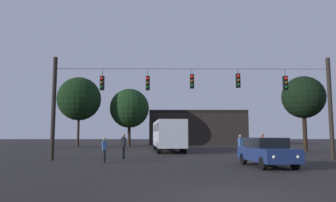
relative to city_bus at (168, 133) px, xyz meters
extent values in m
plane|color=black|center=(1.58, 0.77, -1.87)|extent=(168.00, 168.00, 0.00)
cylinder|color=black|center=(-7.75, -11.13, 1.60)|extent=(0.28, 0.28, 6.92)
cylinder|color=black|center=(10.90, -11.13, 1.60)|extent=(0.28, 0.28, 6.92)
cylinder|color=black|center=(1.58, -11.13, 4.27)|extent=(18.65, 0.02, 0.02)
cylinder|color=black|center=(-4.54, -11.13, 4.00)|extent=(0.03, 0.03, 0.51)
cube|color=black|center=(-4.54, -11.13, 3.27)|extent=(0.26, 0.32, 0.95)
sphere|color=red|center=(-4.54, -11.31, 3.57)|extent=(0.20, 0.20, 0.20)
sphere|color=#5B3D0C|center=(-4.54, -11.31, 3.27)|extent=(0.20, 0.20, 0.20)
sphere|color=#0C4219|center=(-4.54, -11.31, 2.97)|extent=(0.20, 0.20, 0.20)
cylinder|color=black|center=(-1.45, -11.13, 4.00)|extent=(0.03, 0.03, 0.51)
cube|color=black|center=(-1.45, -11.13, 3.28)|extent=(0.26, 0.32, 0.95)
sphere|color=red|center=(-1.45, -11.31, 3.58)|extent=(0.20, 0.20, 0.20)
sphere|color=#5B3D0C|center=(-1.45, -11.31, 3.28)|extent=(0.20, 0.20, 0.20)
sphere|color=#0C4219|center=(-1.45, -11.31, 2.98)|extent=(0.20, 0.20, 0.20)
cylinder|color=black|center=(1.55, -11.13, 4.07)|extent=(0.03, 0.03, 0.38)
cube|color=black|center=(1.55, -11.13, 3.40)|extent=(0.26, 0.32, 0.95)
sphere|color=red|center=(1.55, -11.31, 3.70)|extent=(0.20, 0.20, 0.20)
sphere|color=#5B3D0C|center=(1.55, -11.31, 3.40)|extent=(0.20, 0.20, 0.20)
sphere|color=#0C4219|center=(1.55, -11.31, 3.10)|extent=(0.20, 0.20, 0.20)
cylinder|color=black|center=(4.69, -11.13, 4.10)|extent=(0.03, 0.03, 0.32)
cube|color=black|center=(4.69, -11.13, 3.46)|extent=(0.26, 0.32, 0.95)
sphere|color=red|center=(4.69, -11.31, 3.76)|extent=(0.20, 0.20, 0.20)
sphere|color=#5B3D0C|center=(4.69, -11.31, 3.46)|extent=(0.20, 0.20, 0.20)
sphere|color=#0C4219|center=(4.69, -11.31, 3.16)|extent=(0.20, 0.20, 0.20)
cylinder|color=black|center=(7.91, -11.13, 4.02)|extent=(0.03, 0.03, 0.48)
cube|color=black|center=(7.91, -11.13, 3.30)|extent=(0.26, 0.32, 0.95)
sphere|color=red|center=(7.91, -11.31, 3.60)|extent=(0.20, 0.20, 0.20)
sphere|color=#5B3D0C|center=(7.91, -11.31, 3.30)|extent=(0.20, 0.20, 0.20)
sphere|color=#0C4219|center=(7.91, -11.31, 3.00)|extent=(0.20, 0.20, 0.20)
cube|color=#B7BCC6|center=(0.00, 0.01, -0.12)|extent=(3.36, 11.16, 2.50)
cube|color=black|center=(0.00, 0.01, 0.49)|extent=(3.35, 10.51, 0.70)
cylinder|color=black|center=(-1.42, 3.87, -1.37)|extent=(0.36, 1.02, 1.00)
cylinder|color=black|center=(0.79, 4.04, -1.37)|extent=(0.36, 1.02, 1.00)
cylinder|color=black|center=(-0.93, -2.27, -1.37)|extent=(0.36, 1.02, 1.00)
cylinder|color=black|center=(1.28, -2.10, -1.37)|extent=(0.36, 1.02, 1.00)
cylinder|color=black|center=(-0.78, -4.25, -1.37)|extent=(0.36, 1.02, 1.00)
cylinder|color=black|center=(1.44, -4.07, -1.37)|extent=(0.36, 1.02, 1.00)
cube|color=beige|center=(-0.26, 3.30, 0.49)|extent=(2.62, 1.00, 0.56)
cube|color=beige|center=(0.22, -2.73, 0.49)|extent=(2.62, 1.00, 0.56)
cube|color=navy|center=(5.08, -15.55, -1.21)|extent=(2.16, 4.44, 0.68)
cube|color=black|center=(5.06, -15.40, -0.61)|extent=(1.78, 2.45, 0.52)
cylinder|color=black|center=(5.99, -16.89, -1.55)|extent=(0.27, 0.66, 0.64)
cylinder|color=black|center=(4.41, -17.03, -1.55)|extent=(0.27, 0.66, 0.64)
cylinder|color=black|center=(5.74, -14.07, -1.55)|extent=(0.27, 0.66, 0.64)
cylinder|color=black|center=(4.17, -14.20, -1.55)|extent=(0.27, 0.66, 0.64)
sphere|color=white|center=(5.83, -17.59, -1.21)|extent=(0.18, 0.18, 0.18)
sphere|color=white|center=(4.68, -17.69, -1.21)|extent=(0.18, 0.18, 0.18)
cube|color=#511919|center=(-0.53, 8.81, -1.21)|extent=(1.90, 4.34, 0.68)
cube|color=black|center=(-0.52, 8.66, -0.61)|extent=(1.64, 2.36, 0.52)
cylinder|color=black|center=(-1.35, 10.21, -1.55)|extent=(0.23, 0.64, 0.64)
cylinder|color=black|center=(0.23, 10.25, -1.55)|extent=(0.23, 0.64, 0.64)
cylinder|color=black|center=(-1.28, 7.38, -1.55)|extent=(0.23, 0.64, 0.64)
cylinder|color=black|center=(0.30, 7.41, -1.55)|extent=(0.23, 0.64, 0.64)
sphere|color=white|center=(-1.15, 10.90, -1.21)|extent=(0.18, 0.18, 0.18)
sphere|color=white|center=(0.00, 10.93, -1.21)|extent=(0.18, 0.18, 0.18)
cylinder|color=black|center=(-3.15, -10.07, -1.44)|extent=(0.14, 0.14, 0.86)
cylinder|color=black|center=(-3.18, -10.22, -1.44)|extent=(0.14, 0.14, 0.86)
cube|color=black|center=(-3.16, -10.14, -0.69)|extent=(0.29, 0.39, 0.64)
sphere|color=#8C6B51|center=(-3.16, -10.14, -0.25)|extent=(0.23, 0.23, 0.23)
cylinder|color=black|center=(-3.96, -12.98, -1.49)|extent=(0.14, 0.14, 0.75)
cylinder|color=black|center=(-3.91, -13.13, -1.49)|extent=(0.14, 0.14, 0.75)
cube|color=#2D4C7F|center=(-3.93, -13.06, -0.84)|extent=(0.35, 0.42, 0.56)
sphere|color=#8C6B51|center=(-3.93, -13.06, -0.46)|extent=(0.20, 0.20, 0.20)
cylinder|color=black|center=(5.15, -9.58, -1.45)|extent=(0.14, 0.14, 0.83)
cylinder|color=black|center=(5.12, -9.43, -1.45)|extent=(0.14, 0.14, 0.83)
cube|color=#2D4C7F|center=(5.14, -9.50, -0.72)|extent=(0.30, 0.39, 0.62)
sphere|color=#8C6B51|center=(5.14, -9.50, -0.30)|extent=(0.23, 0.23, 0.23)
cylinder|color=black|center=(6.80, -9.18, -1.43)|extent=(0.14, 0.14, 0.88)
cylinder|color=black|center=(6.86, -9.03, -1.43)|extent=(0.14, 0.14, 0.88)
cube|color=maroon|center=(6.83, -9.11, -0.66)|extent=(0.35, 0.42, 0.66)
sphere|color=#8C6B51|center=(6.83, -9.11, -0.21)|extent=(0.24, 0.24, 0.24)
cube|color=black|center=(5.03, 22.14, 0.65)|extent=(15.49, 10.58, 5.02)
cube|color=black|center=(5.03, 22.14, 3.41)|extent=(15.49, 10.58, 0.50)
cylinder|color=#2D2116|center=(-5.43, 13.51, -0.12)|extent=(0.44, 0.44, 3.50)
sphere|color=black|center=(-5.43, 13.51, 3.62)|extent=(5.68, 5.68, 5.68)
cylinder|color=black|center=(13.79, -0.56, 0.11)|extent=(0.41, 0.41, 3.96)
sphere|color=black|center=(13.79, -0.56, 3.59)|extent=(4.28, 4.28, 4.28)
cylinder|color=#2D2116|center=(-12.25, 11.59, 0.40)|extent=(0.33, 0.33, 4.53)
sphere|color=black|center=(-12.25, 11.59, 4.77)|extent=(6.03, 6.03, 6.03)
camera|label=1|loc=(-0.30, -32.27, -0.18)|focal=33.79mm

